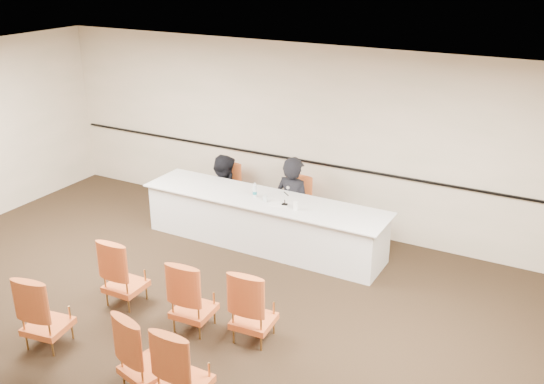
# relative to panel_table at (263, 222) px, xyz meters

# --- Properties ---
(floor) EXTENTS (10.00, 10.00, 0.00)m
(floor) POSITION_rel_panel_table_xyz_m (0.36, -2.87, -0.40)
(floor) COLOR black
(floor) RESTS_ON ground
(ceiling) EXTENTS (10.00, 10.00, 0.00)m
(ceiling) POSITION_rel_panel_table_xyz_m (0.36, -2.87, 2.60)
(ceiling) COLOR silver
(ceiling) RESTS_ON ground
(wall_back) EXTENTS (10.00, 0.04, 3.00)m
(wall_back) POSITION_rel_panel_table_xyz_m (0.36, 1.13, 1.10)
(wall_back) COLOR beige
(wall_back) RESTS_ON ground
(wall_rail) EXTENTS (9.80, 0.04, 0.03)m
(wall_rail) POSITION_rel_panel_table_xyz_m (0.36, 1.09, 0.70)
(wall_rail) COLOR black
(wall_rail) RESTS_ON wall_back
(panel_table) EXTENTS (3.97, 0.93, 0.79)m
(panel_table) POSITION_rel_panel_table_xyz_m (0.00, 0.00, 0.00)
(panel_table) COLOR silver
(panel_table) RESTS_ON ground
(panelist_main) EXTENTS (0.73, 0.55, 1.82)m
(panelist_main) POSITION_rel_panel_table_xyz_m (0.23, 0.58, 0.02)
(panelist_main) COLOR black
(panelist_main) RESTS_ON ground
(panelist_main_chair) EXTENTS (0.50, 0.50, 0.95)m
(panelist_main_chair) POSITION_rel_panel_table_xyz_m (0.23, 0.58, 0.08)
(panelist_main_chair) COLOR #D34C26
(panelist_main_chair) RESTS_ON ground
(panelist_second) EXTENTS (0.87, 0.71, 1.69)m
(panelist_second) POSITION_rel_panel_table_xyz_m (-1.11, 0.59, -0.09)
(panelist_second) COLOR black
(panelist_second) RESTS_ON ground
(panelist_second_chair) EXTENTS (0.50, 0.50, 0.95)m
(panelist_second_chair) POSITION_rel_panel_table_xyz_m (-1.11, 0.59, 0.08)
(panelist_second_chair) COLOR #D34C26
(panelist_second_chair) RESTS_ON ground
(papers) EXTENTS (0.34, 0.27, 0.00)m
(papers) POSITION_rel_panel_table_xyz_m (0.32, -0.10, 0.40)
(papers) COLOR white
(papers) RESTS_ON panel_table
(microphone) EXTENTS (0.11, 0.19, 0.25)m
(microphone) POSITION_rel_panel_table_xyz_m (0.41, -0.07, 0.52)
(microphone) COLOR black
(microphone) RESTS_ON panel_table
(water_bottle) EXTENTS (0.08, 0.08, 0.22)m
(water_bottle) POSITION_rel_panel_table_xyz_m (-0.14, -0.01, 0.51)
(water_bottle) COLOR teal
(water_bottle) RESTS_ON panel_table
(drinking_glass) EXTENTS (0.08, 0.08, 0.10)m
(drinking_glass) POSITION_rel_panel_table_xyz_m (0.09, -0.10, 0.45)
(drinking_glass) COLOR silver
(drinking_glass) RESTS_ON panel_table
(coffee_cup) EXTENTS (0.10, 0.10, 0.12)m
(coffee_cup) POSITION_rel_panel_table_xyz_m (0.63, -0.16, 0.46)
(coffee_cup) COLOR white
(coffee_cup) RESTS_ON panel_table
(aud_chair_front_left) EXTENTS (0.51, 0.51, 0.95)m
(aud_chair_front_left) POSITION_rel_panel_table_xyz_m (-0.75, -2.33, 0.08)
(aud_chair_front_left) COLOR #D34C26
(aud_chair_front_left) RESTS_ON ground
(aud_chair_front_mid) EXTENTS (0.53, 0.53, 0.95)m
(aud_chair_front_mid) POSITION_rel_panel_table_xyz_m (0.37, -2.38, 0.08)
(aud_chair_front_mid) COLOR #D34C26
(aud_chair_front_mid) RESTS_ON ground
(aud_chair_front_right) EXTENTS (0.54, 0.54, 0.95)m
(aud_chair_front_right) POSITION_rel_panel_table_xyz_m (1.12, -2.22, 0.08)
(aud_chair_front_right) COLOR #D34C26
(aud_chair_front_right) RESTS_ON ground
(aud_chair_back_left) EXTENTS (0.57, 0.57, 0.95)m
(aud_chair_back_left) POSITION_rel_panel_table_xyz_m (-0.94, -3.46, 0.08)
(aud_chair_back_left) COLOR #D34C26
(aud_chair_back_left) RESTS_ON ground
(aud_chair_back_mid) EXTENTS (0.61, 0.61, 0.95)m
(aud_chair_back_mid) POSITION_rel_panel_table_xyz_m (0.58, -3.52, 0.08)
(aud_chair_back_mid) COLOR #D34C26
(aud_chair_back_mid) RESTS_ON ground
(aud_chair_back_right) EXTENTS (0.50, 0.50, 0.95)m
(aud_chair_back_right) POSITION_rel_panel_table_xyz_m (1.07, -3.52, 0.08)
(aud_chair_back_right) COLOR #D34C26
(aud_chair_back_right) RESTS_ON ground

